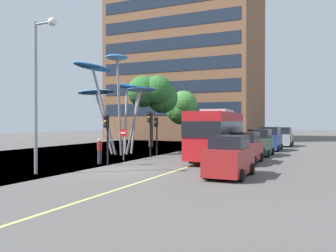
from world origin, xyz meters
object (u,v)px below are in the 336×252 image
Objects in this scene: traffic_light_kerb_far at (150,125)px; pedestrian at (100,151)px; no_entry_sign at (123,139)px; red_bus at (217,132)px; leaf_sculpture at (118,83)px; street_lamp at (40,77)px; traffic_light_island_mid at (156,128)px; car_side_street at (270,139)px; car_parked_near at (230,157)px; traffic_light_opposite at (190,127)px; car_far_side at (283,137)px; traffic_light_kerb_near at (107,129)px; car_parked_far at (260,143)px; car_parked_mid at (245,148)px.

traffic_light_kerb_far is 5.33m from pedestrian.
no_entry_sign is (-0.97, -2.32, -1.04)m from traffic_light_kerb_far.
traffic_light_kerb_far is at bearing -169.17° from red_bus.
leaf_sculpture is 11.62m from street_lamp.
traffic_light_island_mid reaches higher than car_side_street.
street_lamp is at bearing -160.61° from car_parked_near.
traffic_light_opposite is at bearing 89.08° from traffic_light_island_mid.
car_far_side is at bearing 66.09° from traffic_light_kerb_far.
traffic_light_opposite is 20.01m from street_lamp.
traffic_light_kerb_near is 1.01× the size of traffic_light_opposite.
traffic_light_opposite is at bearing 86.87° from no_entry_sign.
car_parked_far is at bearing 54.95° from traffic_light_kerb_near.
pedestrian is 0.74× the size of no_entry_sign.
street_lamp reaches higher than traffic_light_island_mid.
no_entry_sign is (-8.46, -7.78, 0.52)m from car_parked_far.
traffic_light_kerb_near is 8.50m from car_parked_near.
traffic_light_kerb_far is 10.50m from street_lamp.
car_parked_far is at bearing 36.09° from traffic_light_kerb_far.
traffic_light_island_mid is at bearing 102.12° from traffic_light_kerb_far.
traffic_light_island_mid is 1.88× the size of pedestrian.
red_bus is 2.88m from car_parked_mid.
car_parked_near is at bearing -62.97° from traffic_light_opposite.
street_lamp reaches higher than red_bus.
street_lamp reaches higher than car_far_side.
car_parked_near is at bearing -69.27° from red_bus.
traffic_light_kerb_near is 15.25m from traffic_light_opposite.
car_parked_far is (11.16, 4.17, -5.10)m from leaf_sculpture.
leaf_sculpture is at bearing -124.87° from car_far_side.
leaf_sculpture is at bearing 101.24° from street_lamp.
no_entry_sign is (-0.74, 3.22, -0.82)m from traffic_light_kerb_near.
traffic_light_kerb_near is (3.44, -6.84, -3.76)m from leaf_sculpture.
traffic_light_kerb_near is at bearing -63.28° from leaf_sculpture.
traffic_light_opposite reaches higher than car_parked_mid.
traffic_light_kerb_near reaches higher than traffic_light_opposite.
car_parked_mid reaches higher than car_parked_near.
pedestrian is at bearing -111.96° from car_far_side.
car_parked_far is 0.90× the size of car_far_side.
car_far_side is (-0.08, 24.77, 0.03)m from car_parked_near.
car_parked_near is at bearing -8.13° from traffic_light_kerb_near.
traffic_light_kerb_near reaches higher than no_entry_sign.
traffic_light_island_mid is 0.39× the size of street_lamp.
car_side_street is at bearing 67.32° from street_lamp.
car_side_street is at bearing 77.11° from red_bus.
traffic_light_kerb_far is at bearing 82.01° from street_lamp.
traffic_light_kerb_far reaches higher than traffic_light_kerb_near.
traffic_light_opposite is 0.75× the size of car_far_side.
car_side_street reaches higher than car_parked_near.
traffic_light_opposite is 12.77m from car_parked_mid.
traffic_light_kerb_near is 1.90× the size of pedestrian.
red_bus is at bearing 50.50° from traffic_light_kerb_near.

